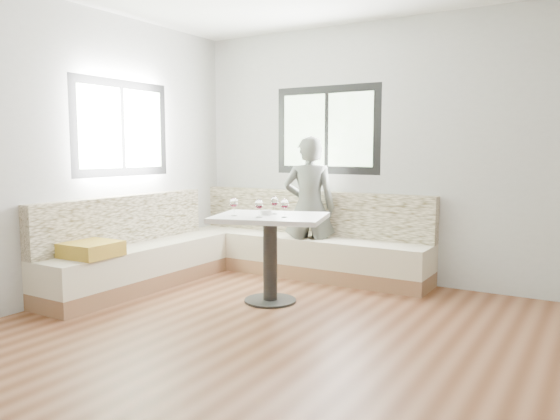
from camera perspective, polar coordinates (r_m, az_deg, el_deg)
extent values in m
cube|color=brown|center=(3.95, 0.17, -14.91)|extent=(5.00, 5.00, 0.01)
cube|color=#B7B7B2|center=(5.96, 12.77, 5.90)|extent=(5.00, 0.01, 2.80)
cube|color=#B7B7B2|center=(5.41, -23.23, 5.51)|extent=(0.01, 5.00, 2.80)
cube|color=black|center=(6.30, 4.94, 8.32)|extent=(1.30, 0.02, 1.00)
cube|color=black|center=(5.98, -16.18, 8.20)|extent=(0.02, 1.30, 1.00)
cube|color=brown|center=(6.28, 2.48, -6.09)|extent=(2.90, 0.55, 0.16)
cube|color=beige|center=(6.23, 2.49, -4.07)|extent=(2.90, 0.55, 0.29)
cube|color=beige|center=(6.35, 3.40, -0.27)|extent=(2.90, 0.14, 0.50)
cube|color=brown|center=(5.89, -14.49, -7.14)|extent=(0.55, 2.25, 0.16)
cube|color=beige|center=(5.84, -14.55, -4.99)|extent=(0.55, 2.25, 0.29)
cube|color=beige|center=(5.92, -16.04, -0.99)|extent=(0.14, 2.25, 0.50)
cube|color=#AA8A1E|center=(5.32, -19.16, -3.89)|extent=(0.47, 0.47, 0.14)
cylinder|color=black|center=(5.22, -1.02, -9.42)|extent=(0.49, 0.49, 0.02)
cylinder|color=black|center=(5.13, -1.03, -5.36)|extent=(0.13, 0.13, 0.78)
cube|color=white|center=(5.07, -1.04, -0.80)|extent=(1.19, 1.04, 0.04)
imported|color=#50544D|center=(6.07, 3.08, 0.28)|extent=(0.68, 0.57, 1.58)
cylinder|color=white|center=(5.09, -1.46, -0.26)|extent=(0.11, 0.11, 0.04)
sphere|color=black|center=(5.09, -1.24, -0.13)|extent=(0.02, 0.02, 0.02)
sphere|color=black|center=(5.11, -1.53, -0.11)|extent=(0.02, 0.02, 0.02)
sphere|color=black|center=(5.08, -1.54, -0.15)|extent=(0.02, 0.02, 0.02)
cylinder|color=white|center=(5.03, -4.83, -0.59)|extent=(0.06, 0.06, 0.01)
cylinder|color=white|center=(5.02, -4.84, -0.15)|extent=(0.01, 0.01, 0.07)
ellipsoid|color=white|center=(5.01, -4.85, 0.79)|extent=(0.08, 0.08, 0.09)
cylinder|color=#4B0411|center=(5.02, -4.84, 0.53)|extent=(0.05, 0.05, 0.02)
cylinder|color=white|center=(4.89, -2.20, -0.76)|extent=(0.06, 0.06, 0.01)
cylinder|color=white|center=(4.89, -2.20, -0.31)|extent=(0.01, 0.01, 0.07)
ellipsoid|color=white|center=(4.88, -2.20, 0.65)|extent=(0.08, 0.08, 0.09)
cylinder|color=#4B0411|center=(4.88, -2.20, 0.39)|extent=(0.05, 0.05, 0.02)
cylinder|color=white|center=(4.90, 0.48, -0.75)|extent=(0.06, 0.06, 0.01)
cylinder|color=white|center=(4.90, 0.49, -0.29)|extent=(0.01, 0.01, 0.07)
ellipsoid|color=white|center=(4.89, 0.49, 0.67)|extent=(0.08, 0.08, 0.09)
cylinder|color=#4B0411|center=(4.89, 0.49, 0.40)|extent=(0.05, 0.05, 0.02)
cylinder|color=white|center=(5.15, -0.57, -0.41)|extent=(0.06, 0.06, 0.01)
cylinder|color=white|center=(5.14, -0.57, 0.03)|extent=(0.01, 0.01, 0.07)
ellipsoid|color=white|center=(5.13, -0.57, 0.94)|extent=(0.08, 0.08, 0.09)
cylinder|color=#4B0411|center=(5.13, -0.57, 0.69)|extent=(0.05, 0.05, 0.02)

